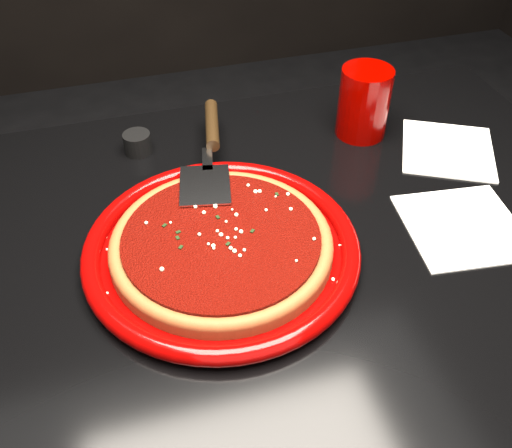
{
  "coord_description": "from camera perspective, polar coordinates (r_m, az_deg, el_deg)",
  "views": [
    {
      "loc": [
        -0.18,
        -0.6,
        1.34
      ],
      "look_at": [
        -0.0,
        0.01,
        0.77
      ],
      "focal_mm": 40.0,
      "sensor_mm": 36.0,
      "label": 1
    }
  ],
  "objects": [
    {
      "name": "parmesan_dusting",
      "position": [
        0.8,
        -3.52,
        -1.09
      ],
      "size": [
        0.27,
        0.27,
        0.01
      ],
      "primitive_type": null,
      "color": "#F0E7BC",
      "rests_on": "plate"
    },
    {
      "name": "pizza_sauce",
      "position": [
        0.81,
        -3.5,
        -1.5
      ],
      "size": [
        0.3,
        0.3,
        0.01
      ],
      "primitive_type": "cylinder",
      "rotation": [
        0.0,
        0.0,
        0.07
      ],
      "color": "#5F0A05",
      "rests_on": "plate"
    },
    {
      "name": "cup",
      "position": [
        1.06,
        10.73,
        11.85
      ],
      "size": [
        0.12,
        0.12,
        0.13
      ],
      "primitive_type": "cylinder",
      "rotation": [
        0.0,
        0.0,
        0.36
      ],
      "color": "#8D0200",
      "rests_on": "table"
    },
    {
      "name": "napkin_a",
      "position": [
        0.93,
        19.98,
        -0.22
      ],
      "size": [
        0.19,
        0.19,
        0.0
      ],
      "primitive_type": "cube",
      "rotation": [
        0.0,
        0.0,
        -0.11
      ],
      "color": "white",
      "rests_on": "table"
    },
    {
      "name": "plate",
      "position": [
        0.82,
        -3.44,
        -2.41
      ],
      "size": [
        0.42,
        0.42,
        0.03
      ],
      "primitive_type": "cylinder",
      "rotation": [
        0.0,
        0.0,
        0.07
      ],
      "color": "#790202",
      "rests_on": "table"
    },
    {
      "name": "pizza_crust",
      "position": [
        0.82,
        -3.46,
        -2.19
      ],
      "size": [
        0.34,
        0.34,
        0.02
      ],
      "primitive_type": "cylinder",
      "rotation": [
        0.0,
        0.0,
        0.07
      ],
      "color": "brown",
      "rests_on": "plate"
    },
    {
      "name": "ramekin",
      "position": [
        1.04,
        -11.77,
        7.94
      ],
      "size": [
        0.05,
        0.05,
        0.04
      ],
      "primitive_type": "cylinder",
      "rotation": [
        0.0,
        0.0,
        -0.13
      ],
      "color": "black",
      "rests_on": "table"
    },
    {
      "name": "table",
      "position": [
        1.15,
        0.13,
        -14.97
      ],
      "size": [
        1.2,
        0.8,
        0.75
      ],
      "primitive_type": "cube",
      "color": "black",
      "rests_on": "floor"
    },
    {
      "name": "pizza_crust_rim",
      "position": [
        0.81,
        -3.48,
        -1.79
      ],
      "size": [
        0.34,
        0.34,
        0.02
      ],
      "primitive_type": "torus",
      "rotation": [
        0.0,
        0.0,
        0.07
      ],
      "color": "brown",
      "rests_on": "plate"
    },
    {
      "name": "basil_flecks",
      "position": [
        0.8,
        -3.52,
        -1.14
      ],
      "size": [
        0.25,
        0.25,
        0.0
      ],
      "primitive_type": null,
      "color": "black",
      "rests_on": "plate"
    },
    {
      "name": "pizza_server",
      "position": [
        0.95,
        -4.62,
        7.39
      ],
      "size": [
        0.16,
        0.34,
        0.02
      ],
      "primitive_type": null,
      "rotation": [
        0.0,
        0.0,
        -0.2
      ],
      "color": "silver",
      "rests_on": "plate"
    },
    {
      "name": "napkin_b",
      "position": [
        1.09,
        18.62,
        7.06
      ],
      "size": [
        0.22,
        0.22,
        0.0
      ],
      "primitive_type": "cube",
      "rotation": [
        0.0,
        0.0,
        -0.48
      ],
      "color": "white",
      "rests_on": "table"
    }
  ]
}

